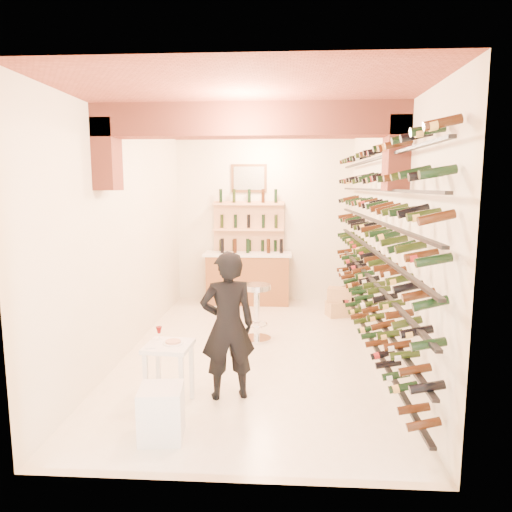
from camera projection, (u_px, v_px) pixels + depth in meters
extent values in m
plane|color=white|center=(255.00, 350.00, 6.60)|extent=(6.00, 6.00, 0.00)
cube|color=white|center=(264.00, 221.00, 9.32)|extent=(3.50, 0.02, 3.20)
cube|color=white|center=(229.00, 283.00, 3.40)|extent=(3.50, 0.02, 3.20)
cube|color=white|center=(129.00, 237.00, 6.47)|extent=(0.02, 6.00, 3.20)
cube|color=white|center=(384.00, 238.00, 6.26)|extent=(0.02, 6.00, 3.20)
cube|color=brown|center=(255.00, 117.00, 6.12)|extent=(3.50, 6.00, 0.02)
cube|color=brown|center=(249.00, 120.00, 5.16)|extent=(3.50, 0.35, 0.36)
cube|color=brown|center=(107.00, 155.00, 5.32)|extent=(0.24, 0.35, 0.80)
cube|color=brown|center=(396.00, 154.00, 5.12)|extent=(0.24, 0.35, 0.80)
cube|color=black|center=(369.00, 335.00, 6.47)|extent=(0.06, 5.70, 0.03)
cube|color=black|center=(370.00, 307.00, 6.41)|extent=(0.06, 5.70, 0.03)
cube|color=black|center=(371.00, 278.00, 6.35)|extent=(0.06, 5.70, 0.03)
cube|color=black|center=(372.00, 249.00, 6.29)|extent=(0.06, 5.70, 0.03)
cube|color=black|center=(373.00, 220.00, 6.23)|extent=(0.06, 5.70, 0.03)
cube|color=black|center=(374.00, 190.00, 6.17)|extent=(0.06, 5.70, 0.03)
cube|color=black|center=(375.00, 159.00, 6.11)|extent=(0.06, 5.70, 0.03)
cube|color=brown|center=(248.00, 279.00, 9.16)|extent=(1.60, 0.55, 0.96)
cube|color=white|center=(248.00, 254.00, 9.09)|extent=(1.70, 0.62, 0.05)
cube|color=#DCA67C|center=(249.00, 251.00, 9.35)|extent=(1.40, 0.10, 2.00)
cube|color=#DCA67C|center=(249.00, 279.00, 9.33)|extent=(1.40, 0.28, 0.04)
cube|color=#DCA67C|center=(249.00, 254.00, 9.26)|extent=(1.40, 0.28, 0.04)
cube|color=#DCA67C|center=(249.00, 229.00, 9.19)|extent=(1.40, 0.28, 0.04)
cube|color=#DCA67C|center=(249.00, 204.00, 9.11)|extent=(1.40, 0.28, 0.04)
cube|color=brown|center=(249.00, 178.00, 9.18)|extent=(0.70, 0.04, 0.55)
cube|color=#99998C|center=(249.00, 178.00, 9.16)|extent=(0.60, 0.01, 0.45)
cube|color=white|center=(169.00, 346.00, 4.83)|extent=(0.50, 0.50, 0.04)
cube|color=white|center=(146.00, 383.00, 4.72)|extent=(0.04, 0.04, 0.63)
cube|color=white|center=(182.00, 385.00, 4.68)|extent=(0.04, 0.04, 0.63)
cube|color=white|center=(158.00, 369.00, 5.09)|extent=(0.04, 0.04, 0.63)
cube|color=white|center=(192.00, 371.00, 5.04)|extent=(0.04, 0.04, 0.63)
cylinder|color=white|center=(173.00, 343.00, 4.84)|extent=(0.21, 0.21, 0.01)
cylinder|color=#BF7266|center=(173.00, 341.00, 4.84)|extent=(0.16, 0.16, 0.02)
cube|color=white|center=(150.00, 347.00, 4.73)|extent=(0.13, 0.13, 0.01)
cylinder|color=white|center=(159.00, 339.00, 4.97)|extent=(0.06, 0.06, 0.00)
cylinder|color=white|center=(159.00, 336.00, 4.96)|extent=(0.01, 0.01, 0.08)
cone|color=#530707|center=(159.00, 330.00, 4.95)|extent=(0.07, 0.07, 0.07)
cube|color=white|center=(161.00, 413.00, 4.26)|extent=(0.43, 0.43, 0.49)
imported|color=black|center=(228.00, 326.00, 5.01)|extent=(0.68, 0.54, 1.62)
cylinder|color=silver|center=(257.00, 339.00, 7.02)|extent=(0.44, 0.44, 0.03)
cylinder|color=silver|center=(257.00, 314.00, 6.96)|extent=(0.09, 0.09, 0.77)
cylinder|color=silver|center=(257.00, 287.00, 6.90)|extent=(0.42, 0.42, 0.08)
torus|color=silver|center=(257.00, 324.00, 6.99)|extent=(0.33, 0.33, 0.03)
cube|color=tan|center=(339.00, 309.00, 8.29)|extent=(0.51, 0.41, 0.26)
cube|color=tan|center=(340.00, 295.00, 8.25)|extent=(0.47, 0.37, 0.25)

